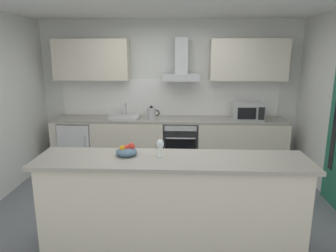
{
  "coord_description": "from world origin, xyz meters",
  "views": [
    {
      "loc": [
        0.23,
        -3.8,
        2.05
      ],
      "look_at": [
        0.04,
        0.36,
        1.05
      ],
      "focal_mm": 33.31,
      "sensor_mm": 36.0,
      "label": 1
    }
  ],
  "objects_px": {
    "refrigerator": "(79,144)",
    "sink": "(125,117)",
    "kettle": "(151,113)",
    "range_hood": "(181,67)",
    "microwave": "(248,111)",
    "wine_glass": "(160,145)",
    "fruit_bowl": "(127,151)",
    "oven": "(181,143)"
  },
  "relations": [
    {
      "from": "refrigerator",
      "to": "sink",
      "type": "bearing_deg",
      "value": 0.92
    },
    {
      "from": "refrigerator",
      "to": "kettle",
      "type": "relative_size",
      "value": 2.94
    },
    {
      "from": "range_hood",
      "to": "microwave",
      "type": "bearing_deg",
      "value": -7.78
    },
    {
      "from": "sink",
      "to": "range_hood",
      "type": "bearing_deg",
      "value": 6.85
    },
    {
      "from": "microwave",
      "to": "wine_glass",
      "type": "xyz_separation_m",
      "value": [
        -1.35,
        -2.26,
        0.07
      ]
    },
    {
      "from": "kettle",
      "to": "range_hood",
      "type": "distance_m",
      "value": 0.95
    },
    {
      "from": "range_hood",
      "to": "fruit_bowl",
      "type": "distance_m",
      "value": 2.58
    },
    {
      "from": "sink",
      "to": "kettle",
      "type": "xyz_separation_m",
      "value": [
        0.48,
        -0.04,
        0.08
      ]
    },
    {
      "from": "sink",
      "to": "microwave",
      "type": "bearing_deg",
      "value": -1.04
    },
    {
      "from": "range_hood",
      "to": "wine_glass",
      "type": "bearing_deg",
      "value": -94.73
    },
    {
      "from": "range_hood",
      "to": "wine_glass",
      "type": "height_order",
      "value": "range_hood"
    },
    {
      "from": "microwave",
      "to": "fruit_bowl",
      "type": "bearing_deg",
      "value": -127.11
    },
    {
      "from": "sink",
      "to": "wine_glass",
      "type": "bearing_deg",
      "value": -71.14
    },
    {
      "from": "refrigerator",
      "to": "range_hood",
      "type": "xyz_separation_m",
      "value": [
        1.84,
        0.13,
        1.36
      ]
    },
    {
      "from": "microwave",
      "to": "range_hood",
      "type": "height_order",
      "value": "range_hood"
    },
    {
      "from": "fruit_bowl",
      "to": "oven",
      "type": "bearing_deg",
      "value": 76.46
    },
    {
      "from": "wine_glass",
      "to": "refrigerator",
      "type": "bearing_deg",
      "value": 125.61
    },
    {
      "from": "microwave",
      "to": "range_hood",
      "type": "bearing_deg",
      "value": 172.22
    },
    {
      "from": "oven",
      "to": "microwave",
      "type": "xyz_separation_m",
      "value": [
        1.15,
        -0.03,
        0.59
      ]
    },
    {
      "from": "microwave",
      "to": "oven",
      "type": "bearing_deg",
      "value": 178.61
    },
    {
      "from": "oven",
      "to": "sink",
      "type": "height_order",
      "value": "sink"
    },
    {
      "from": "wine_glass",
      "to": "fruit_bowl",
      "type": "height_order",
      "value": "wine_glass"
    },
    {
      "from": "refrigerator",
      "to": "sink",
      "type": "xyz_separation_m",
      "value": [
        0.85,
        0.01,
        0.5
      ]
    },
    {
      "from": "kettle",
      "to": "sink",
      "type": "bearing_deg",
      "value": 174.63
    },
    {
      "from": "range_hood",
      "to": "fruit_bowl",
      "type": "relative_size",
      "value": 3.27
    },
    {
      "from": "fruit_bowl",
      "to": "range_hood",
      "type": "bearing_deg",
      "value": 77.17
    },
    {
      "from": "oven",
      "to": "sink",
      "type": "xyz_separation_m",
      "value": [
        -0.99,
        0.01,
        0.47
      ]
    },
    {
      "from": "kettle",
      "to": "fruit_bowl",
      "type": "bearing_deg",
      "value": -90.94
    },
    {
      "from": "refrigerator",
      "to": "microwave",
      "type": "xyz_separation_m",
      "value": [
        2.99,
        -0.03,
        0.62
      ]
    },
    {
      "from": "sink",
      "to": "fruit_bowl",
      "type": "bearing_deg",
      "value": -79.14
    },
    {
      "from": "fruit_bowl",
      "to": "sink",
      "type": "bearing_deg",
      "value": 100.86
    },
    {
      "from": "oven",
      "to": "fruit_bowl",
      "type": "height_order",
      "value": "fruit_bowl"
    },
    {
      "from": "fruit_bowl",
      "to": "refrigerator",
      "type": "bearing_deg",
      "value": 119.6
    },
    {
      "from": "wine_glass",
      "to": "range_hood",
      "type": "bearing_deg",
      "value": 85.27
    },
    {
      "from": "range_hood",
      "to": "sink",
      "type": "bearing_deg",
      "value": -173.15
    },
    {
      "from": "range_hood",
      "to": "kettle",
      "type": "bearing_deg",
      "value": -162.3
    },
    {
      "from": "microwave",
      "to": "sink",
      "type": "height_order",
      "value": "microwave"
    },
    {
      "from": "wine_glass",
      "to": "microwave",
      "type": "bearing_deg",
      "value": 59.13
    },
    {
      "from": "wine_glass",
      "to": "kettle",
      "type": "bearing_deg",
      "value": 97.84
    },
    {
      "from": "kettle",
      "to": "fruit_bowl",
      "type": "xyz_separation_m",
      "value": [
        -0.04,
        -2.24,
        0.04
      ]
    },
    {
      "from": "refrigerator",
      "to": "sink",
      "type": "distance_m",
      "value": 0.99
    },
    {
      "from": "oven",
      "to": "fruit_bowl",
      "type": "xyz_separation_m",
      "value": [
        -0.55,
        -2.28,
        0.58
      ]
    }
  ]
}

